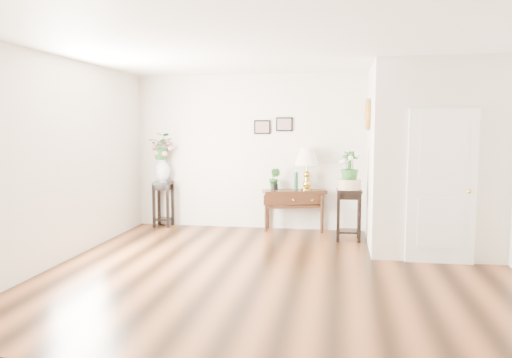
% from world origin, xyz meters
% --- Properties ---
extents(floor, '(6.00, 5.50, 0.02)m').
position_xyz_m(floor, '(0.00, 0.00, 0.00)').
color(floor, brown).
rests_on(floor, ground).
extents(ceiling, '(6.00, 5.50, 0.02)m').
position_xyz_m(ceiling, '(0.00, 0.00, 2.80)').
color(ceiling, white).
rests_on(ceiling, ground).
extents(wall_back, '(6.00, 0.02, 2.80)m').
position_xyz_m(wall_back, '(0.00, 2.75, 1.40)').
color(wall_back, silver).
rests_on(wall_back, ground).
extents(wall_front, '(6.00, 0.02, 2.80)m').
position_xyz_m(wall_front, '(0.00, -2.75, 1.40)').
color(wall_front, silver).
rests_on(wall_front, ground).
extents(wall_left, '(0.02, 5.50, 2.80)m').
position_xyz_m(wall_left, '(-3.00, 0.00, 1.40)').
color(wall_left, silver).
rests_on(wall_left, ground).
extents(partition, '(1.80, 1.95, 2.80)m').
position_xyz_m(partition, '(2.10, 1.77, 1.40)').
color(partition, silver).
rests_on(partition, floor).
extents(door, '(0.90, 0.05, 2.10)m').
position_xyz_m(door, '(2.10, 0.78, 1.05)').
color(door, white).
rests_on(door, floor).
extents(art_print_left, '(0.30, 0.02, 0.25)m').
position_xyz_m(art_print_left, '(-0.65, 2.73, 1.85)').
color(art_print_left, black).
rests_on(art_print_left, wall_back).
extents(art_print_right, '(0.30, 0.02, 0.25)m').
position_xyz_m(art_print_right, '(-0.25, 2.73, 1.90)').
color(art_print_right, black).
rests_on(art_print_right, wall_back).
extents(wall_ornament, '(0.07, 0.51, 0.51)m').
position_xyz_m(wall_ornament, '(1.16, 1.90, 2.05)').
color(wall_ornament, gold).
rests_on(wall_ornament, partition).
extents(console_table, '(1.17, 0.67, 0.74)m').
position_xyz_m(console_table, '(-0.04, 2.57, 0.37)').
color(console_table, black).
rests_on(console_table, floor).
extents(table_lamp, '(0.54, 0.54, 0.76)m').
position_xyz_m(table_lamp, '(0.17, 2.57, 1.09)').
color(table_lamp, gold).
rests_on(table_lamp, console_table).
extents(green_vase, '(0.09, 0.09, 0.32)m').
position_xyz_m(green_vase, '(-0.02, 2.57, 0.91)').
color(green_vase, '#184A2A').
rests_on(green_vase, console_table).
extents(potted_plant, '(0.24, 0.22, 0.37)m').
position_xyz_m(potted_plant, '(-0.40, 2.57, 0.92)').
color(potted_plant, '#245A22').
rests_on(potted_plant, console_table).
extents(plant_stand_a, '(0.35, 0.35, 0.84)m').
position_xyz_m(plant_stand_a, '(-2.49, 2.57, 0.42)').
color(plant_stand_a, black).
rests_on(plant_stand_a, floor).
extents(porcelain_vase, '(0.34, 0.34, 0.46)m').
position_xyz_m(porcelain_vase, '(-2.49, 2.57, 1.07)').
color(porcelain_vase, silver).
rests_on(porcelain_vase, plant_stand_a).
extents(lily_arrangement, '(0.46, 0.40, 0.50)m').
position_xyz_m(lily_arrangement, '(-2.49, 2.57, 1.49)').
color(lily_arrangement, '#245A22').
rests_on(lily_arrangement, porcelain_vase).
extents(plant_stand_b, '(0.41, 0.41, 0.84)m').
position_xyz_m(plant_stand_b, '(0.90, 1.98, 0.42)').
color(plant_stand_b, black).
rests_on(plant_stand_b, floor).
extents(ceramic_bowl, '(0.43, 0.43, 0.17)m').
position_xyz_m(ceramic_bowl, '(0.90, 1.98, 0.92)').
color(ceramic_bowl, '#C7B78F').
rests_on(ceramic_bowl, plant_stand_b).
extents(narcissus, '(0.29, 0.29, 0.50)m').
position_xyz_m(narcissus, '(0.90, 1.98, 1.21)').
color(narcissus, '#245A22').
rests_on(narcissus, ceramic_bowl).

